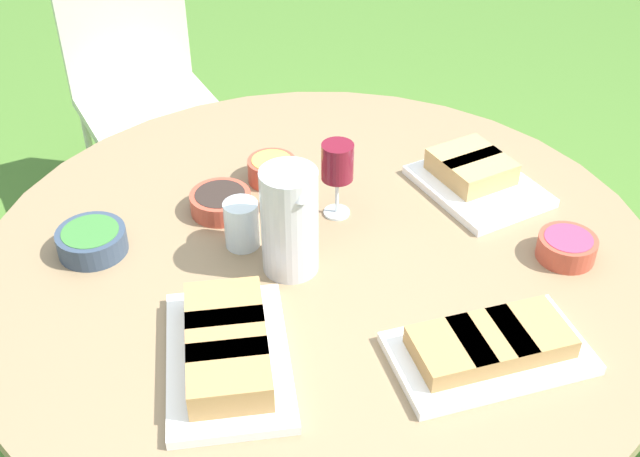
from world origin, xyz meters
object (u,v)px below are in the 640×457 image
(chair_near_right, at_px, (141,82))
(wine_glass, at_px, (337,165))
(dining_table, at_px, (320,278))

(chair_near_right, height_order, wine_glass, chair_near_right)
(dining_table, xyz_separation_m, chair_near_right, (-1.31, -0.01, -0.10))
(chair_near_right, relative_size, wine_glass, 4.85)
(dining_table, height_order, chair_near_right, chair_near_right)
(wine_glass, bearing_deg, dining_table, -43.48)
(dining_table, xyz_separation_m, wine_glass, (-0.10, 0.10, 0.21))
(chair_near_right, bearing_deg, dining_table, 0.38)
(chair_near_right, xyz_separation_m, wine_glass, (1.20, 0.11, 0.31))
(dining_table, relative_size, chair_near_right, 1.66)
(dining_table, height_order, wine_glass, wine_glass)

